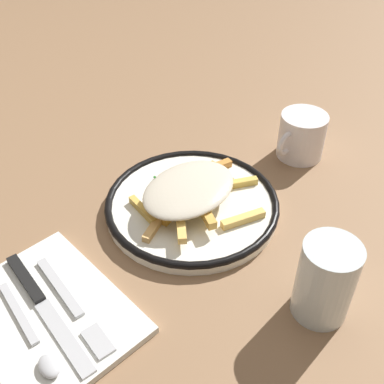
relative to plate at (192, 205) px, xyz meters
The scene contains 9 objects.
ground_plane 0.01m from the plate, ahead, with size 2.60×2.60×0.00m, color #8D6949.
plate is the anchor object (origin of this frame).
fries_heap 0.03m from the plate, 13.08° to the right, with size 0.22×0.17×0.04m.
napkin 0.26m from the plate, ahead, with size 0.17×0.22×0.01m, color white.
fork 0.23m from the plate, ahead, with size 0.03×0.18×0.01m.
knife 0.26m from the plate, ahead, with size 0.03×0.21×0.01m.
spoon 0.30m from the plate, 10.66° to the left, with size 0.03×0.15×0.01m.
water_glass 0.24m from the plate, 87.24° to the left, with size 0.07×0.07×0.11m, color silver.
coffee_mug 0.24m from the plate, behind, with size 0.10×0.08×0.08m.
Camera 1 is at (0.37, 0.39, 0.49)m, focal length 44.41 mm.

